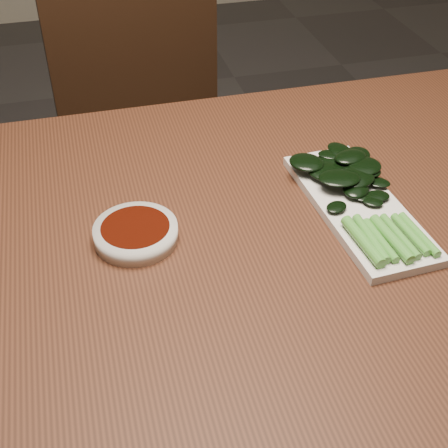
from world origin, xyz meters
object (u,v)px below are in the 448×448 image
chair_far (153,145)px  sauce_bowl (136,233)px  gai_lan (351,180)px  serving_plate (358,207)px  table (237,262)px

chair_far → sauce_bowl: bearing=-105.6°
sauce_bowl → gai_lan: size_ratio=0.40×
serving_plate → gai_lan: gai_lan is taller
serving_plate → gai_lan: bearing=83.3°
chair_far → gai_lan: bearing=-77.0°
chair_far → serving_plate: size_ratio=2.87×
chair_far → sauce_bowl: chair_far is taller
chair_far → sauce_bowl: 0.74m
sauce_bowl → gai_lan: gai_lan is taller
table → sauce_bowl: bearing=177.7°
table → serving_plate: size_ratio=4.51×
serving_plate → table: bearing=176.9°
sauce_bowl → gai_lan: (0.34, 0.03, 0.01)m
gai_lan → table: bearing=-170.4°
chair_far → gai_lan: size_ratio=3.03×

